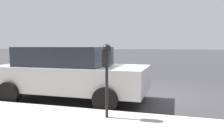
% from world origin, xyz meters
% --- Properties ---
extents(ground_plane, '(220.00, 220.00, 0.00)m').
position_xyz_m(ground_plane, '(0.00, 0.00, 0.00)').
color(ground_plane, '#333335').
extents(parking_meter, '(0.21, 0.19, 1.53)m').
position_xyz_m(parking_meter, '(-2.71, 0.68, 1.29)').
color(parking_meter, black).
rests_on(parking_meter, sidewalk).
extents(car_silver, '(2.20, 4.54, 1.59)m').
position_xyz_m(car_silver, '(-1.06, 2.37, 0.83)').
color(car_silver, '#B7BABF').
rests_on(car_silver, ground_plane).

